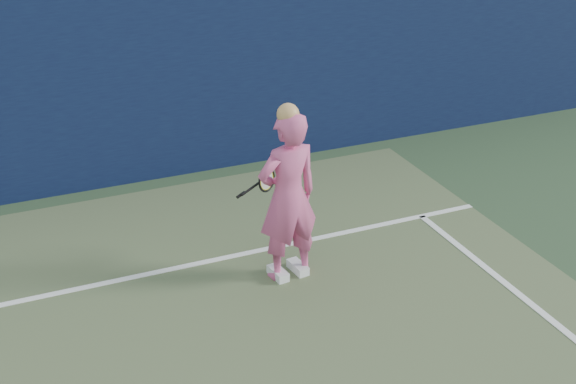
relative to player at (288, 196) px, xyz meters
name	(u,v)px	position (x,y,z in m)	size (l,w,h in m)	color
player	(288,196)	(0.00, 0.00, 0.00)	(0.71, 0.51, 1.90)	#D45289
racket	(265,181)	(-0.07, 0.45, -0.01)	(0.50, 0.18, 0.27)	black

